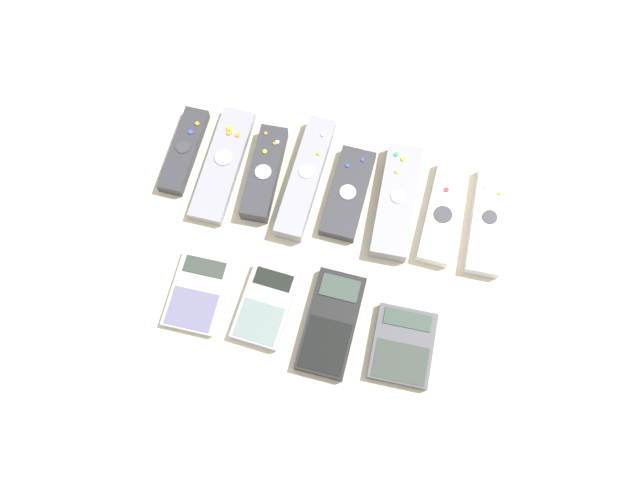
{
  "coord_description": "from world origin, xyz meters",
  "views": [
    {
      "loc": [
        0.08,
        -0.3,
        0.92
      ],
      "look_at": [
        0.0,
        0.03,
        0.01
      ],
      "focal_mm": 35.0,
      "sensor_mm": 36.0,
      "label": 1
    }
  ],
  "objects_px": {
    "remote_0": "(184,150)",
    "remote_2": "(265,173)",
    "remote_3": "(306,177)",
    "remote_6": "(443,213)",
    "calculator_3": "(403,346)",
    "remote_1": "(223,164)",
    "remote_5": "(397,201)",
    "calculator_1": "(265,306)",
    "calculator_2": "(331,323)",
    "remote_4": "(348,193)",
    "calculator_0": "(198,293)",
    "remote_7": "(488,222)"
  },
  "relations": [
    {
      "from": "remote_1",
      "to": "calculator_0",
      "type": "relative_size",
      "value": 1.7
    },
    {
      "from": "remote_1",
      "to": "calculator_1",
      "type": "xyz_separation_m",
      "value": [
        0.13,
        -0.21,
        -0.0
      ]
    },
    {
      "from": "remote_6",
      "to": "calculator_0",
      "type": "xyz_separation_m",
      "value": [
        -0.34,
        -0.22,
        -0.0
      ]
    },
    {
      "from": "remote_2",
      "to": "calculator_0",
      "type": "height_order",
      "value": "remote_2"
    },
    {
      "from": "remote_0",
      "to": "remote_1",
      "type": "xyz_separation_m",
      "value": [
        0.07,
        -0.01,
        -0.0
      ]
    },
    {
      "from": "remote_2",
      "to": "remote_5",
      "type": "bearing_deg",
      "value": -2.29
    },
    {
      "from": "remote_0",
      "to": "remote_1",
      "type": "distance_m",
      "value": 0.07
    },
    {
      "from": "remote_2",
      "to": "remote_5",
      "type": "distance_m",
      "value": 0.22
    },
    {
      "from": "remote_2",
      "to": "calculator_2",
      "type": "distance_m",
      "value": 0.27
    },
    {
      "from": "remote_2",
      "to": "remote_3",
      "type": "xyz_separation_m",
      "value": [
        0.07,
        0.01,
        -0.0
      ]
    },
    {
      "from": "remote_6",
      "to": "remote_1",
      "type": "bearing_deg",
      "value": -178.42
    },
    {
      "from": "remote_1",
      "to": "calculator_1",
      "type": "relative_size",
      "value": 1.65
    },
    {
      "from": "calculator_0",
      "to": "remote_5",
      "type": "bearing_deg",
      "value": 38.7
    },
    {
      "from": "remote_2",
      "to": "remote_7",
      "type": "relative_size",
      "value": 0.92
    },
    {
      "from": "remote_1",
      "to": "calculator_3",
      "type": "xyz_separation_m",
      "value": [
        0.34,
        -0.22,
        -0.0
      ]
    },
    {
      "from": "remote_3",
      "to": "calculator_3",
      "type": "distance_m",
      "value": 0.31
    },
    {
      "from": "remote_0",
      "to": "calculator_3",
      "type": "bearing_deg",
      "value": -29.55
    },
    {
      "from": "remote_5",
      "to": "remote_7",
      "type": "distance_m",
      "value": 0.15
    },
    {
      "from": "remote_5",
      "to": "calculator_2",
      "type": "xyz_separation_m",
      "value": [
        -0.06,
        -0.22,
        -0.0
      ]
    },
    {
      "from": "calculator_0",
      "to": "calculator_1",
      "type": "height_order",
      "value": "calculator_1"
    },
    {
      "from": "remote_5",
      "to": "remote_0",
      "type": "bearing_deg",
      "value": 176.24
    },
    {
      "from": "calculator_2",
      "to": "calculator_3",
      "type": "height_order",
      "value": "calculator_2"
    },
    {
      "from": "remote_5",
      "to": "calculator_1",
      "type": "xyz_separation_m",
      "value": [
        -0.16,
        -0.21,
        -0.0
      ]
    },
    {
      "from": "remote_3",
      "to": "remote_4",
      "type": "bearing_deg",
      "value": -6.05
    },
    {
      "from": "calculator_1",
      "to": "remote_7",
      "type": "bearing_deg",
      "value": 38.14
    },
    {
      "from": "calculator_3",
      "to": "remote_4",
      "type": "bearing_deg",
      "value": 119.28
    },
    {
      "from": "remote_3",
      "to": "calculator_0",
      "type": "xyz_separation_m",
      "value": [
        -0.11,
        -0.23,
        -0.01
      ]
    },
    {
      "from": "calculator_2",
      "to": "remote_6",
      "type": "bearing_deg",
      "value": 59.47
    },
    {
      "from": "remote_3",
      "to": "calculator_0",
      "type": "bearing_deg",
      "value": -114.92
    },
    {
      "from": "remote_4",
      "to": "calculator_0",
      "type": "distance_m",
      "value": 0.28
    },
    {
      "from": "remote_4",
      "to": "calculator_3",
      "type": "relative_size",
      "value": 1.37
    },
    {
      "from": "remote_0",
      "to": "calculator_1",
      "type": "xyz_separation_m",
      "value": [
        0.2,
        -0.22,
        -0.0
      ]
    },
    {
      "from": "remote_5",
      "to": "remote_4",
      "type": "bearing_deg",
      "value": 179.84
    },
    {
      "from": "remote_2",
      "to": "remote_7",
      "type": "distance_m",
      "value": 0.37
    },
    {
      "from": "remote_1",
      "to": "remote_2",
      "type": "height_order",
      "value": "remote_2"
    },
    {
      "from": "remote_2",
      "to": "calculator_1",
      "type": "bearing_deg",
      "value": -77.11
    },
    {
      "from": "remote_3",
      "to": "calculator_2",
      "type": "relative_size",
      "value": 1.36
    },
    {
      "from": "remote_0",
      "to": "calculator_0",
      "type": "height_order",
      "value": "remote_0"
    },
    {
      "from": "remote_2",
      "to": "remote_4",
      "type": "bearing_deg",
      "value": -3.31
    },
    {
      "from": "calculator_1",
      "to": "calculator_3",
      "type": "distance_m",
      "value": 0.21
    },
    {
      "from": "remote_6",
      "to": "calculator_3",
      "type": "height_order",
      "value": "remote_6"
    },
    {
      "from": "remote_7",
      "to": "calculator_1",
      "type": "distance_m",
      "value": 0.37
    },
    {
      "from": "remote_5",
      "to": "calculator_3",
      "type": "height_order",
      "value": "remote_5"
    },
    {
      "from": "remote_2",
      "to": "remote_4",
      "type": "xyz_separation_m",
      "value": [
        0.14,
        -0.0,
        -0.0
      ]
    },
    {
      "from": "calculator_3",
      "to": "remote_6",
      "type": "bearing_deg",
      "value": 82.95
    },
    {
      "from": "remote_0",
      "to": "calculator_2",
      "type": "xyz_separation_m",
      "value": [
        0.3,
        -0.22,
        -0.0
      ]
    },
    {
      "from": "calculator_1",
      "to": "calculator_3",
      "type": "xyz_separation_m",
      "value": [
        0.21,
        -0.01,
        -0.0
      ]
    },
    {
      "from": "remote_2",
      "to": "calculator_0",
      "type": "xyz_separation_m",
      "value": [
        -0.05,
        -0.22,
        -0.01
      ]
    },
    {
      "from": "remote_0",
      "to": "remote_2",
      "type": "height_order",
      "value": "remote_2"
    },
    {
      "from": "remote_2",
      "to": "remote_3",
      "type": "height_order",
      "value": "same"
    }
  ]
}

